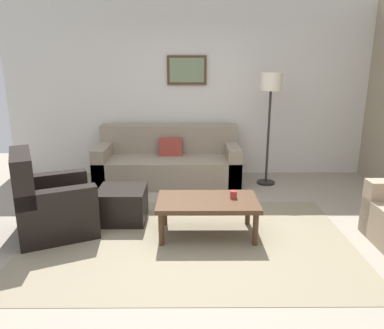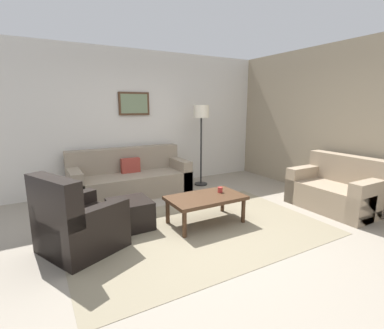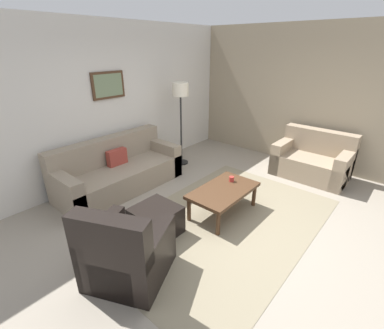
% 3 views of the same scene
% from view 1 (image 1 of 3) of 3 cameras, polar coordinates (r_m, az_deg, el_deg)
% --- Properties ---
extents(ground_plane, '(8.00, 8.00, 0.00)m').
position_cam_1_polar(ground_plane, '(4.06, -0.57, -11.66)').
color(ground_plane, gray).
extents(rear_partition, '(6.00, 0.12, 2.80)m').
position_cam_1_polar(rear_partition, '(6.23, -0.51, 11.29)').
color(rear_partition, silver).
rests_on(rear_partition, ground_plane).
extents(area_rug, '(3.46, 2.27, 0.01)m').
position_cam_1_polar(area_rug, '(4.06, -0.57, -11.61)').
color(area_rug, gray).
rests_on(area_rug, ground_plane).
extents(couch_main, '(2.21, 0.91, 0.88)m').
position_cam_1_polar(couch_main, '(5.93, -3.61, 0.22)').
color(couch_main, gray).
rests_on(couch_main, ground_plane).
extents(armchair_leather, '(1.06, 1.06, 0.95)m').
position_cam_1_polar(armchair_leather, '(4.41, -21.25, -6.15)').
color(armchair_leather, black).
rests_on(armchair_leather, ground_plane).
extents(ottoman, '(0.56, 0.56, 0.40)m').
position_cam_1_polar(ottoman, '(4.56, -10.68, -6.07)').
color(ottoman, black).
rests_on(ottoman, ground_plane).
extents(coffee_table, '(1.10, 0.64, 0.41)m').
position_cam_1_polar(coffee_table, '(4.07, 2.40, -6.10)').
color(coffee_table, '#472D1C').
rests_on(coffee_table, ground_plane).
extents(cup, '(0.08, 0.08, 0.08)m').
position_cam_1_polar(cup, '(4.11, 6.42, -4.61)').
color(cup, '#B2332D').
rests_on(cup, coffee_table).
extents(lamp_standing, '(0.32, 0.32, 1.71)m').
position_cam_1_polar(lamp_standing, '(5.72, 12.03, 10.67)').
color(lamp_standing, black).
rests_on(lamp_standing, ground_plane).
extents(framed_artwork, '(0.63, 0.04, 0.46)m').
position_cam_1_polar(framed_artwork, '(6.13, -0.81, 14.35)').
color(framed_artwork, '#472D1C').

